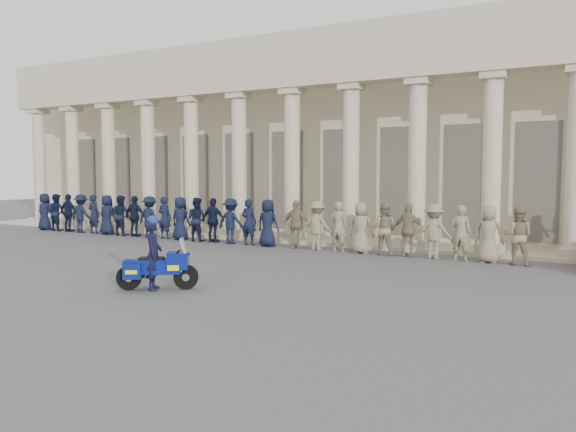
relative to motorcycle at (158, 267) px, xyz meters
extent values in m
plane|color=#4A4A4D|center=(-0.24, 1.81, -0.56)|extent=(90.00, 90.00, 0.00)
cube|color=#BCAE8D|center=(-0.24, 16.81, 3.94)|extent=(40.00, 10.00, 9.00)
cube|color=#BCAE8D|center=(-0.24, 10.61, -0.48)|extent=(40.00, 2.60, 0.15)
cube|color=#BCAE8D|center=(-0.24, 9.81, 6.23)|extent=(35.80, 1.00, 1.00)
cube|color=#BCAE8D|center=(-0.24, 9.81, 7.33)|extent=(35.80, 1.00, 1.20)
cube|color=#BCAE8D|center=(-17.14, 9.81, -0.26)|extent=(0.90, 0.90, 0.30)
cylinder|color=#BCAE8D|center=(-17.14, 9.81, 2.69)|extent=(0.64, 0.64, 5.60)
cube|color=#BCAE8D|center=(-17.14, 9.81, 5.61)|extent=(0.85, 0.85, 0.24)
cube|color=#BCAE8D|center=(-14.54, 9.81, -0.26)|extent=(0.90, 0.90, 0.30)
cylinder|color=#BCAE8D|center=(-14.54, 9.81, 2.69)|extent=(0.64, 0.64, 5.60)
cube|color=#BCAE8D|center=(-14.54, 9.81, 5.61)|extent=(0.85, 0.85, 0.24)
cube|color=#BCAE8D|center=(-11.94, 9.81, -0.26)|extent=(0.90, 0.90, 0.30)
cylinder|color=#BCAE8D|center=(-11.94, 9.81, 2.69)|extent=(0.64, 0.64, 5.60)
cube|color=#BCAE8D|center=(-11.94, 9.81, 5.61)|extent=(0.85, 0.85, 0.24)
cube|color=#BCAE8D|center=(-9.34, 9.81, -0.26)|extent=(0.90, 0.90, 0.30)
cylinder|color=#BCAE8D|center=(-9.34, 9.81, 2.69)|extent=(0.64, 0.64, 5.60)
cube|color=#BCAE8D|center=(-9.34, 9.81, 5.61)|extent=(0.85, 0.85, 0.24)
cube|color=#BCAE8D|center=(-6.74, 9.81, -0.26)|extent=(0.90, 0.90, 0.30)
cylinder|color=#BCAE8D|center=(-6.74, 9.81, 2.69)|extent=(0.64, 0.64, 5.60)
cube|color=#BCAE8D|center=(-6.74, 9.81, 5.61)|extent=(0.85, 0.85, 0.24)
cube|color=#BCAE8D|center=(-4.14, 9.81, -0.26)|extent=(0.90, 0.90, 0.30)
cylinder|color=#BCAE8D|center=(-4.14, 9.81, 2.69)|extent=(0.64, 0.64, 5.60)
cube|color=#BCAE8D|center=(-4.14, 9.81, 5.61)|extent=(0.85, 0.85, 0.24)
cube|color=#BCAE8D|center=(-1.54, 9.81, -0.26)|extent=(0.90, 0.90, 0.30)
cylinder|color=#BCAE8D|center=(-1.54, 9.81, 2.69)|extent=(0.64, 0.64, 5.60)
cube|color=#BCAE8D|center=(-1.54, 9.81, 5.61)|extent=(0.85, 0.85, 0.24)
cube|color=#BCAE8D|center=(1.06, 9.81, -0.26)|extent=(0.90, 0.90, 0.30)
cylinder|color=#BCAE8D|center=(1.06, 9.81, 2.69)|extent=(0.64, 0.64, 5.60)
cube|color=#BCAE8D|center=(1.06, 9.81, 5.61)|extent=(0.85, 0.85, 0.24)
cube|color=#BCAE8D|center=(3.66, 9.81, -0.26)|extent=(0.90, 0.90, 0.30)
cylinder|color=#BCAE8D|center=(3.66, 9.81, 2.69)|extent=(0.64, 0.64, 5.60)
cube|color=#BCAE8D|center=(3.66, 9.81, 5.61)|extent=(0.85, 0.85, 0.24)
cube|color=#BCAE8D|center=(6.26, 9.81, -0.26)|extent=(0.90, 0.90, 0.30)
cylinder|color=#BCAE8D|center=(6.26, 9.81, 2.69)|extent=(0.64, 0.64, 5.60)
cube|color=#BCAE8D|center=(6.26, 9.81, 5.61)|extent=(0.85, 0.85, 0.24)
cube|color=#BCAE8D|center=(8.86, 9.81, -0.26)|extent=(0.90, 0.90, 0.30)
cube|color=black|center=(-15.84, 11.83, 1.99)|extent=(1.30, 0.12, 4.20)
cube|color=black|center=(-13.24, 11.83, 1.99)|extent=(1.30, 0.12, 4.20)
cube|color=black|center=(-10.64, 11.83, 1.99)|extent=(1.30, 0.12, 4.20)
cube|color=black|center=(-8.04, 11.83, 1.99)|extent=(1.30, 0.12, 4.20)
cube|color=black|center=(-5.44, 11.83, 1.99)|extent=(1.30, 0.12, 4.20)
cube|color=black|center=(-2.84, 11.83, 1.99)|extent=(1.30, 0.12, 4.20)
cube|color=black|center=(-0.24, 11.83, 1.99)|extent=(1.30, 0.12, 4.20)
cube|color=black|center=(2.36, 11.83, 1.99)|extent=(1.30, 0.12, 4.20)
cube|color=black|center=(4.96, 11.83, 1.99)|extent=(1.30, 0.12, 4.20)
cube|color=black|center=(7.56, 11.83, 1.99)|extent=(1.30, 0.12, 4.20)
imported|color=black|center=(-14.89, 8.28, 0.37)|extent=(0.90, 0.59, 1.85)
imported|color=black|center=(-14.01, 8.28, 0.37)|extent=(0.90, 0.70, 1.85)
imported|color=black|center=(-13.14, 8.28, 0.37)|extent=(1.09, 0.45, 1.85)
imported|color=black|center=(-12.27, 8.28, 0.37)|extent=(1.20, 0.69, 1.85)
imported|color=black|center=(-11.39, 8.28, 0.37)|extent=(0.68, 0.44, 1.85)
imported|color=black|center=(-10.52, 8.28, 0.37)|extent=(0.90, 0.59, 1.85)
imported|color=black|center=(-9.65, 8.28, 0.37)|extent=(0.90, 0.70, 1.85)
imported|color=black|center=(-8.78, 8.28, 0.37)|extent=(1.09, 0.45, 1.85)
imported|color=black|center=(-7.90, 8.28, 0.37)|extent=(1.20, 0.69, 1.85)
imported|color=black|center=(-7.03, 8.28, 0.37)|extent=(0.68, 0.44, 1.85)
imported|color=black|center=(-6.16, 8.28, 0.37)|extent=(0.90, 0.59, 1.85)
imported|color=black|center=(-5.28, 8.28, 0.37)|extent=(0.90, 0.70, 1.85)
imported|color=black|center=(-4.41, 8.28, 0.37)|extent=(1.09, 0.45, 1.85)
imported|color=black|center=(-3.54, 8.28, 0.37)|extent=(1.20, 0.69, 1.85)
imported|color=black|center=(-2.67, 8.28, 0.37)|extent=(0.68, 0.44, 1.85)
imported|color=black|center=(-1.79, 8.28, 0.37)|extent=(0.90, 0.59, 1.85)
imported|color=#85785B|center=(-0.52, 8.28, 0.37)|extent=(1.09, 0.45, 1.85)
imported|color=#85785B|center=(0.35, 8.28, 0.37)|extent=(1.20, 0.69, 1.85)
imported|color=#85785B|center=(1.23, 8.28, 0.37)|extent=(0.68, 0.44, 1.85)
imported|color=#85785B|center=(2.10, 8.28, 0.37)|extent=(0.90, 0.59, 1.85)
imported|color=#85785B|center=(2.97, 8.28, 0.37)|extent=(0.90, 0.70, 1.85)
imported|color=#85785B|center=(3.84, 8.28, 0.37)|extent=(1.09, 0.45, 1.85)
imported|color=#85785B|center=(4.72, 8.28, 0.37)|extent=(1.20, 0.69, 1.85)
imported|color=#85785B|center=(5.59, 8.28, 0.37)|extent=(0.68, 0.44, 1.85)
imported|color=#85785B|center=(6.46, 8.28, 0.37)|extent=(0.90, 0.59, 1.85)
imported|color=#85785B|center=(7.34, 8.28, 0.37)|extent=(0.90, 0.70, 1.85)
cylinder|color=black|center=(0.57, 0.36, -0.25)|extent=(0.59, 0.44, 0.61)
cylinder|color=black|center=(-0.60, -0.39, -0.25)|extent=(0.59, 0.44, 0.61)
cube|color=navy|center=(0.03, 0.01, 0.02)|extent=(1.11, 0.91, 0.35)
cube|color=navy|center=(0.42, 0.26, 0.17)|extent=(0.69, 0.68, 0.42)
cube|color=silver|center=(0.42, 0.26, -0.05)|extent=(0.32, 0.35, 0.11)
cube|color=#B2BFCC|center=(0.55, 0.35, 0.48)|extent=(0.39, 0.47, 0.50)
cube|color=black|center=(-0.13, -0.09, 0.20)|extent=(0.68, 0.59, 0.09)
cube|color=navy|center=(-0.56, -0.36, 0.09)|extent=(0.45, 0.44, 0.20)
cube|color=navy|center=(-0.32, -0.56, -0.05)|extent=(0.46, 0.40, 0.37)
cube|color=#D5F50C|center=(-0.32, -0.56, -0.05)|extent=(0.36, 0.34, 0.09)
cube|color=navy|center=(-0.65, -0.06, -0.05)|extent=(0.46, 0.40, 0.37)
cube|color=#D5F50C|center=(-0.65, -0.06, -0.05)|extent=(0.36, 0.34, 0.09)
cylinder|color=silver|center=(-0.49, -0.05, -0.28)|extent=(0.52, 0.38, 0.09)
cylinder|color=black|center=(0.42, 0.26, 0.39)|extent=(0.38, 0.57, 0.03)
imported|color=black|center=(-0.09, -0.06, 0.32)|extent=(0.70, 0.77, 1.75)
sphere|color=navy|center=(-0.09, -0.06, 1.15)|extent=(0.28, 0.28, 0.28)
camera|label=1|loc=(9.44, -10.48, 2.34)|focal=35.00mm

